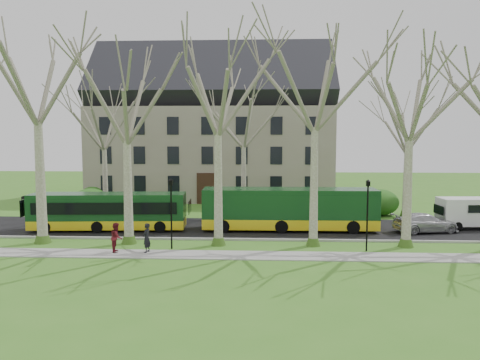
# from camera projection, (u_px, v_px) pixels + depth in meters

# --- Properties ---
(ground) EXTENTS (120.00, 120.00, 0.00)m
(ground) POSITION_uv_depth(u_px,v_px,m) (268.00, 246.00, 29.83)
(ground) COLOR #3F7A22
(ground) RESTS_ON ground
(sidewalk) EXTENTS (70.00, 2.00, 0.06)m
(sidewalk) POSITION_uv_depth(u_px,v_px,m) (268.00, 256.00, 27.34)
(sidewalk) COLOR gray
(sidewalk) RESTS_ON ground
(road) EXTENTS (80.00, 8.00, 0.06)m
(road) POSITION_uv_depth(u_px,v_px,m) (267.00, 228.00, 35.29)
(road) COLOR black
(road) RESTS_ON ground
(curb) EXTENTS (80.00, 0.25, 0.14)m
(curb) POSITION_uv_depth(u_px,v_px,m) (268.00, 240.00, 31.31)
(curb) COLOR #A5A39E
(curb) RESTS_ON ground
(building) EXTENTS (26.50, 12.20, 16.00)m
(building) POSITION_uv_depth(u_px,v_px,m) (213.00, 126.00, 53.21)
(building) COLOR gray
(building) RESTS_ON ground
(tree_row_verge) EXTENTS (49.00, 7.00, 14.00)m
(tree_row_verge) POSITION_uv_depth(u_px,v_px,m) (269.00, 136.00, 29.45)
(tree_row_verge) COLOR gray
(tree_row_verge) RESTS_ON ground
(tree_row_far) EXTENTS (33.00, 7.00, 12.00)m
(tree_row_far) POSITION_uv_depth(u_px,v_px,m) (251.00, 147.00, 40.25)
(tree_row_far) COLOR gray
(tree_row_far) RESTS_ON ground
(lamp_row) EXTENTS (36.22, 0.22, 4.30)m
(lamp_row) POSITION_uv_depth(u_px,v_px,m) (268.00, 209.00, 28.59)
(lamp_row) COLOR black
(lamp_row) RESTS_ON ground
(hedges) EXTENTS (30.60, 8.60, 2.00)m
(hedges) POSITION_uv_depth(u_px,v_px,m) (217.00, 200.00, 43.88)
(hedges) COLOR #285919
(hedges) RESTS_ON ground
(bus_lead) EXTENTS (11.39, 3.14, 2.81)m
(bus_lead) POSITION_uv_depth(u_px,v_px,m) (109.00, 211.00, 34.52)
(bus_lead) COLOR #113E19
(bus_lead) RESTS_ON road
(bus_follow) EXTENTS (12.74, 2.80, 3.18)m
(bus_follow) POSITION_uv_depth(u_px,v_px,m) (289.00, 209.00, 34.48)
(bus_follow) COLOR #113E19
(bus_follow) RESTS_ON road
(sedan) EXTENTS (5.00, 2.84, 1.37)m
(sedan) POSITION_uv_depth(u_px,v_px,m) (425.00, 223.00, 33.79)
(sedan) COLOR #BABABF
(sedan) RESTS_ON road
(van_a) EXTENTS (5.40, 2.31, 2.30)m
(van_a) POSITION_uv_depth(u_px,v_px,m) (475.00, 213.00, 35.10)
(van_a) COLOR white
(van_a) RESTS_ON road
(pedestrian_a) EXTENTS (0.55, 0.72, 1.75)m
(pedestrian_a) POSITION_uv_depth(u_px,v_px,m) (147.00, 238.00, 27.94)
(pedestrian_a) COLOR black
(pedestrian_a) RESTS_ON sidewalk
(pedestrian_b) EXTENTS (0.83, 0.98, 1.76)m
(pedestrian_b) POSITION_uv_depth(u_px,v_px,m) (117.00, 237.00, 28.09)
(pedestrian_b) COLOR maroon
(pedestrian_b) RESTS_ON sidewalk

